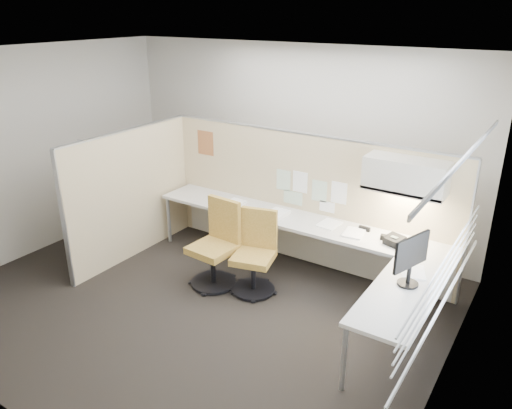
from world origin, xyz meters
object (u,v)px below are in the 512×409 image
Objects in this scene: desk at (313,238)px; chair_left at (217,247)px; chair_right at (255,255)px; phone at (394,240)px; monitor at (411,257)px.

desk is 1.19m from chair_left.
chair_right is 3.81× the size of phone.
chair_left is 2.40m from monitor.
chair_right is 1.62m from phone.
chair_right is (-0.49, -0.54, -0.14)m from desk.
monitor reaches higher than chair_left.
phone is at bearing 45.88° from monitor.
desk is 15.35× the size of phone.
desk is at bearing 82.26° from monitor.
monitor is 0.92m from phone.
monitor reaches higher than desk.
monitor reaches higher than phone.
chair_left is at bearing 108.41° from monitor.
monitor is (1.37, -0.69, 0.43)m from desk.
desk is 3.76× the size of chair_left.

